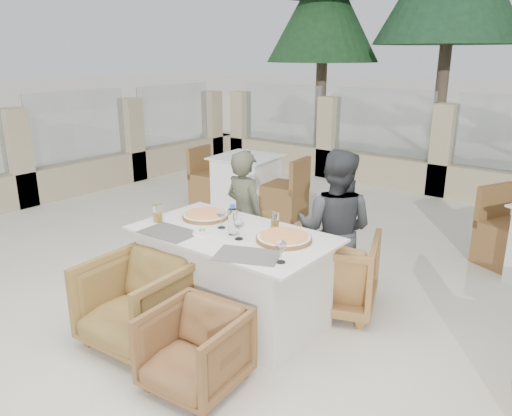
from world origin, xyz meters
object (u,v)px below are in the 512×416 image
Objects in this scene: pizza_right at (284,237)px; diner_right at (335,230)px; wine_glass_centre at (221,217)px; armchair_near_right at (195,350)px; dining_table at (233,277)px; armchair_near_left at (137,303)px; diner_left at (245,216)px; pizza_left at (206,215)px; armchair_far_left at (265,245)px; water_bottle at (233,220)px; beer_glass_right at (275,220)px; olive_dish at (202,232)px; beer_glass_left at (158,213)px; bg_table_a at (246,183)px; armchair_far_right at (333,271)px; wine_glass_corner at (281,250)px; wine_glass_near at (239,228)px.

diner_right is at bearing 82.88° from pizza_right.
armchair_near_right is at bearing -58.93° from wine_glass_centre.
diner_right reaches higher than armchair_near_right.
wine_glass_centre is at bearing 168.10° from dining_table.
armchair_near_left is 1.42m from diner_left.
pizza_right is at bearing -2.07° from pizza_left.
armchair_far_left is at bearing -28.29° from diner_right.
pizza_right is 0.42m from water_bottle.
olive_dish is (-0.36, -0.48, -0.04)m from beer_glass_right.
water_bottle is 0.72m from beer_glass_left.
beer_glass_right reaches higher than pizza_left.
olive_dish is (-0.16, -0.18, 0.41)m from dining_table.
armchair_near_left is at bearing -116.83° from dining_table.
beer_glass_right reaches higher than armchair_far_left.
water_bottle is 3.12m from bg_table_a.
diner_left is at bearing 145.95° from pizza_right.
dining_table is 2.68× the size of armchair_far_left.
armchair_far_right is 0.36m from diner_right.
bg_table_a is (-1.69, 2.39, -0.48)m from wine_glass_centre.
beer_glass_right is at bearing 156.95° from diner_left.
pizza_left reaches higher than armchair_near_right.
bg_table_a is at bearing 132.95° from wine_glass_corner.
beer_glass_left is (-0.53, -0.21, -0.02)m from wine_glass_centre.
pizza_right reaches higher than dining_table.
wine_glass_near reaches higher than pizza_right.
wine_glass_near is at bearing 19.01° from olive_dish.
wine_glass_centre is at bearing -60.73° from bg_table_a.
wine_glass_corner is at bearing -19.16° from water_bottle.
pizza_left is 0.84m from pizza_right.
armchair_far_left is 0.81× the size of armchair_far_right.
water_bottle reaches higher than wine_glass_near.
pizza_right is 0.65m from diner_right.
beer_glass_right is 0.22× the size of armchair_near_right.
water_bottle is at bearing -43.73° from dining_table.
armchair_near_left is (0.04, -1.65, 0.06)m from armchair_far_left.
water_bottle reaches higher than armchair_far_right.
dining_table is at bearing -123.34° from beer_glass_right.
wine_glass_corner is 0.11× the size of bg_table_a.
wine_glass_near is 0.32m from olive_dish.
armchair_near_right is 0.43× the size of diner_right.
pizza_left is 2.16× the size of wine_glass_near.
wine_glass_near is 1.67× the size of olive_dish.
diner_left reaches higher than pizza_right.
pizza_left is 0.31m from wine_glass_centre.
wine_glass_centre reaches higher than armchair_near_left.
pizza_left is 0.96m from armchair_near_left.
wine_glass_centre reaches higher than armchair_far_right.
armchair_near_left is at bearing 44.20° from diner_right.
wine_glass_centre is 0.25× the size of armchair_far_right.
armchair_far_left is 0.47× the size of diner_left.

